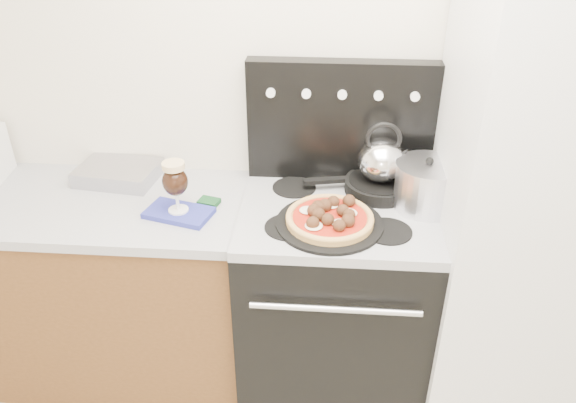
# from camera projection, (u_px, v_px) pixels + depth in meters

# --- Properties ---
(room_shell) EXTENTS (3.52, 3.01, 2.52)m
(room_shell) POSITION_uv_depth(u_px,v_px,m) (309.00, 285.00, 1.26)
(room_shell) COLOR beige
(room_shell) RESTS_ON ground
(base_cabinet) EXTENTS (1.45, 0.60, 0.86)m
(base_cabinet) POSITION_uv_depth(u_px,v_px,m) (87.00, 289.00, 2.52)
(base_cabinet) COLOR brown
(base_cabinet) RESTS_ON ground
(countertop) EXTENTS (1.48, 0.63, 0.04)m
(countertop) POSITION_uv_depth(u_px,v_px,m) (67.00, 203.00, 2.29)
(countertop) COLOR #B1B1B7
(countertop) RESTS_ON base_cabinet
(stove_body) EXTENTS (0.76, 0.65, 0.88)m
(stove_body) POSITION_uv_depth(u_px,v_px,m) (333.00, 303.00, 2.42)
(stove_body) COLOR black
(stove_body) RESTS_ON ground
(cooktop) EXTENTS (0.76, 0.65, 0.04)m
(cooktop) POSITION_uv_depth(u_px,v_px,m) (338.00, 213.00, 2.19)
(cooktop) COLOR #ADADB2
(cooktop) RESTS_ON stove_body
(backguard) EXTENTS (0.76, 0.08, 0.50)m
(backguard) POSITION_uv_depth(u_px,v_px,m) (341.00, 121.00, 2.29)
(backguard) COLOR black
(backguard) RESTS_ON cooktop
(fridge) EXTENTS (0.64, 0.68, 1.90)m
(fridge) POSITION_uv_depth(u_px,v_px,m) (526.00, 212.00, 2.10)
(fridge) COLOR silver
(fridge) RESTS_ON ground
(foil_sheet) EXTENTS (0.35, 0.28, 0.07)m
(foil_sheet) POSITION_uv_depth(u_px,v_px,m) (119.00, 173.00, 2.41)
(foil_sheet) COLOR silver
(foil_sheet) RESTS_ON countertop
(oven_mitt) EXTENTS (0.28, 0.21, 0.02)m
(oven_mitt) POSITION_uv_depth(u_px,v_px,m) (179.00, 213.00, 2.17)
(oven_mitt) COLOR #2B3198
(oven_mitt) RESTS_ON countertop
(beer_glass) EXTENTS (0.10, 0.10, 0.21)m
(beer_glass) POSITION_uv_depth(u_px,v_px,m) (176.00, 187.00, 2.11)
(beer_glass) COLOR black
(beer_glass) RESTS_ON oven_mitt
(pizza_pan) EXTENTS (0.44, 0.44, 0.01)m
(pizza_pan) POSITION_uv_depth(u_px,v_px,m) (329.00, 223.00, 2.08)
(pizza_pan) COLOR black
(pizza_pan) RESTS_ON cooktop
(pizza) EXTENTS (0.39, 0.39, 0.05)m
(pizza) POSITION_uv_depth(u_px,v_px,m) (330.00, 217.00, 2.06)
(pizza) COLOR #DDC36F
(pizza) RESTS_ON pizza_pan
(skillet) EXTENTS (0.33, 0.33, 0.05)m
(skillet) POSITION_uv_depth(u_px,v_px,m) (379.00, 186.00, 2.28)
(skillet) COLOR black
(skillet) RESTS_ON cooktop
(tea_kettle) EXTENTS (0.22, 0.22, 0.21)m
(tea_kettle) POSITION_uv_depth(u_px,v_px,m) (382.00, 157.00, 2.22)
(tea_kettle) COLOR silver
(tea_kettle) RESTS_ON skillet
(stock_pot) EXTENTS (0.26, 0.26, 0.17)m
(stock_pot) POSITION_uv_depth(u_px,v_px,m) (426.00, 187.00, 2.15)
(stock_pot) COLOR silver
(stock_pot) RESTS_ON cooktop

